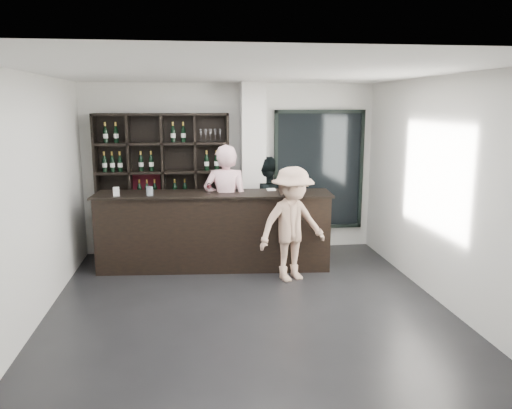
{
  "coord_description": "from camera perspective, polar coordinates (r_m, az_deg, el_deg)",
  "views": [
    {
      "loc": [
        -0.66,
        -5.84,
        2.53
      ],
      "look_at": [
        0.23,
        1.1,
        1.13
      ],
      "focal_mm": 35.0,
      "sensor_mm": 36.0,
      "label": 1
    }
  ],
  "objects": [
    {
      "name": "taster_pink",
      "position": [
        7.86,
        -3.44,
        -0.18
      ],
      "size": [
        0.78,
        0.59,
        1.94
      ],
      "primitive_type": "imported",
      "rotation": [
        0.0,
        0.0,
        2.95
      ],
      "color": "#FDC2C9",
      "rests_on": "floor"
    },
    {
      "name": "floor",
      "position": [
        6.4,
        -0.8,
        -12.04
      ],
      "size": [
        5.0,
        5.5,
        0.01
      ],
      "primitive_type": "cube",
      "color": "black",
      "rests_on": "ground"
    },
    {
      "name": "wine_shelf",
      "position": [
        8.52,
        -10.52,
        2.14
      ],
      "size": [
        2.2,
        0.35,
        2.4
      ],
      "primitive_type": null,
      "color": "black",
      "rests_on": "floor"
    },
    {
      "name": "card_stand",
      "position": [
        7.69,
        -15.69,
        1.43
      ],
      "size": [
        0.09,
        0.05,
        0.14
      ],
      "primitive_type": "cube",
      "rotation": [
        0.0,
        0.0,
        0.11
      ],
      "color": "white",
      "rests_on": "tasting_counter"
    },
    {
      "name": "taster_black",
      "position": [
        8.49,
        0.9,
        -0.17
      ],
      "size": [
        1.0,
        0.9,
        1.68
      ],
      "primitive_type": "imported",
      "rotation": [
        0.0,
        0.0,
        3.54
      ],
      "color": "black",
      "rests_on": "floor"
    },
    {
      "name": "glass_panel",
      "position": [
        8.88,
        7.18,
        3.91
      ],
      "size": [
        1.6,
        0.08,
        2.1
      ],
      "color": "black",
      "rests_on": "floor"
    },
    {
      "name": "tasting_counter",
      "position": [
        7.84,
        -4.82,
        -2.98
      ],
      "size": [
        3.63,
        0.75,
        1.2
      ],
      "rotation": [
        0.0,
        0.0,
        -0.08
      ],
      "color": "black",
      "rests_on": "floor"
    },
    {
      "name": "spit_cup",
      "position": [
        7.62,
        -12.06,
        1.51
      ],
      "size": [
        0.12,
        0.12,
        0.13
      ],
      "primitive_type": "cylinder",
      "rotation": [
        0.0,
        0.0,
        -0.21
      ],
      "color": "silver",
      "rests_on": "tasting_counter"
    },
    {
      "name": "structural_column",
      "position": [
        8.44,
        -0.37,
        3.95
      ],
      "size": [
        0.4,
        0.4,
        2.9
      ],
      "primitive_type": "cube",
      "color": "silver",
      "rests_on": "floor"
    },
    {
      "name": "customer",
      "position": [
        7.23,
        4.15,
        -2.27
      ],
      "size": [
        1.23,
        0.96,
        1.67
      ],
      "primitive_type": "imported",
      "rotation": [
        0.0,
        0.0,
        0.36
      ],
      "color": "tan",
      "rests_on": "floor"
    },
    {
      "name": "napkin_stack",
      "position": [
        7.94,
        1.74,
        1.73
      ],
      "size": [
        0.13,
        0.13,
        0.02
      ],
      "primitive_type": "cube",
      "rotation": [
        0.0,
        0.0,
        0.01
      ],
      "color": "white",
      "rests_on": "tasting_counter"
    },
    {
      "name": "wine_glass",
      "position": [
        7.63,
        -5.4,
        1.92
      ],
      "size": [
        0.08,
        0.08,
        0.18
      ],
      "primitive_type": null,
      "rotation": [
        0.0,
        0.0,
        0.01
      ],
      "color": "white",
      "rests_on": "tasting_counter"
    }
  ]
}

